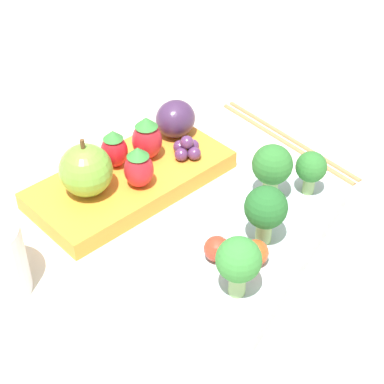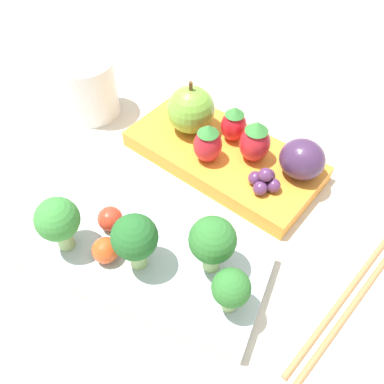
{
  "view_description": "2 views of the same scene",
  "coord_description": "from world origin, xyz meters",
  "px_view_note": "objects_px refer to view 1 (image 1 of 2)",
  "views": [
    {
      "loc": [
        0.39,
        0.3,
        0.44
      ],
      "look_at": [
        -0.0,
        0.0,
        0.03
      ],
      "focal_mm": 60.0,
      "sensor_mm": 36.0,
      "label": 1
    },
    {
      "loc": [
        -0.14,
        0.24,
        0.35
      ],
      "look_at": [
        -0.0,
        0.0,
        0.03
      ],
      "focal_mm": 40.0,
      "sensor_mm": 36.0,
      "label": 2
    }
  ],
  "objects_px": {
    "broccoli_floret_2": "(239,261)",
    "strawberry_2": "(116,147)",
    "cherry_tomato_0": "(217,249)",
    "broccoli_floret_0": "(269,207)",
    "grape_cluster": "(187,149)",
    "strawberry_0": "(147,138)",
    "strawberry_1": "(139,167)",
    "chopsticks_pair": "(288,139)",
    "apple": "(86,170)",
    "broccoli_floret_1": "(311,168)",
    "plum": "(175,119)",
    "bento_box_fruit": "(133,178)",
    "bento_box_savoury": "(258,241)",
    "cherry_tomato_1": "(256,253)",
    "broccoli_floret_3": "(272,166)"
  },
  "relations": [
    {
      "from": "broccoli_floret_2",
      "to": "grape_cluster",
      "type": "relative_size",
      "value": 1.72
    },
    {
      "from": "bento_box_fruit",
      "to": "strawberry_2",
      "type": "distance_m",
      "value": 0.04
    },
    {
      "from": "bento_box_fruit",
      "to": "broccoli_floret_0",
      "type": "distance_m",
      "value": 0.17
    },
    {
      "from": "broccoli_floret_2",
      "to": "chopsticks_pair",
      "type": "height_order",
      "value": "broccoli_floret_2"
    },
    {
      "from": "bento_box_fruit",
      "to": "broccoli_floret_0",
      "type": "xyz_separation_m",
      "value": [
        -0.0,
        0.17,
        0.05
      ]
    },
    {
      "from": "broccoli_floret_0",
      "to": "apple",
      "type": "xyz_separation_m",
      "value": [
        0.05,
        -0.18,
        -0.01
      ]
    },
    {
      "from": "broccoli_floret_3",
      "to": "chopsticks_pair",
      "type": "xyz_separation_m",
      "value": [
        -0.12,
        -0.05,
        -0.05
      ]
    },
    {
      "from": "strawberry_0",
      "to": "plum",
      "type": "xyz_separation_m",
      "value": [
        -0.05,
        -0.0,
        -0.0
      ]
    },
    {
      "from": "cherry_tomato_0",
      "to": "grape_cluster",
      "type": "relative_size",
      "value": 0.69
    },
    {
      "from": "cherry_tomato_0",
      "to": "grape_cluster",
      "type": "distance_m",
      "value": 0.16
    },
    {
      "from": "cherry_tomato_1",
      "to": "apple",
      "type": "xyz_separation_m",
      "value": [
        0.02,
        -0.19,
        0.02
      ]
    },
    {
      "from": "broccoli_floret_2",
      "to": "strawberry_1",
      "type": "height_order",
      "value": "broccoli_floret_2"
    },
    {
      "from": "cherry_tomato_1",
      "to": "strawberry_0",
      "type": "distance_m",
      "value": 0.19
    },
    {
      "from": "cherry_tomato_0",
      "to": "strawberry_0",
      "type": "xyz_separation_m",
      "value": [
        -0.08,
        -0.15,
        0.01
      ]
    },
    {
      "from": "grape_cluster",
      "to": "apple",
      "type": "bearing_deg",
      "value": -20.67
    },
    {
      "from": "bento_box_savoury",
      "to": "strawberry_0",
      "type": "xyz_separation_m",
      "value": [
        -0.03,
        -0.16,
        0.04
      ]
    },
    {
      "from": "bento_box_savoury",
      "to": "cherry_tomato_0",
      "type": "bearing_deg",
      "value": -13.81
    },
    {
      "from": "cherry_tomato_0",
      "to": "broccoli_floret_0",
      "type": "bearing_deg",
      "value": 157.73
    },
    {
      "from": "plum",
      "to": "strawberry_0",
      "type": "bearing_deg",
      "value": 2.81
    },
    {
      "from": "cherry_tomato_0",
      "to": "strawberry_0",
      "type": "relative_size",
      "value": 0.48
    },
    {
      "from": "broccoli_floret_2",
      "to": "strawberry_2",
      "type": "distance_m",
      "value": 0.22
    },
    {
      "from": "broccoli_floret_0",
      "to": "broccoli_floret_3",
      "type": "bearing_deg",
      "value": -150.9
    },
    {
      "from": "plum",
      "to": "cherry_tomato_1",
      "type": "bearing_deg",
      "value": 58.25
    },
    {
      "from": "chopsticks_pair",
      "to": "broccoli_floret_0",
      "type": "bearing_deg",
      "value": 24.39
    },
    {
      "from": "broccoli_floret_0",
      "to": "strawberry_2",
      "type": "height_order",
      "value": "broccoli_floret_0"
    },
    {
      "from": "strawberry_1",
      "to": "strawberry_2",
      "type": "distance_m",
      "value": 0.05
    },
    {
      "from": "broccoli_floret_1",
      "to": "broccoli_floret_2",
      "type": "distance_m",
      "value": 0.16
    },
    {
      "from": "bento_box_fruit",
      "to": "grape_cluster",
      "type": "bearing_deg",
      "value": 152.57
    },
    {
      "from": "broccoli_floret_0",
      "to": "cherry_tomato_1",
      "type": "height_order",
      "value": "broccoli_floret_0"
    },
    {
      "from": "broccoli_floret_1",
      "to": "plum",
      "type": "xyz_separation_m",
      "value": [
        0.0,
        -0.17,
        -0.01
      ]
    },
    {
      "from": "grape_cluster",
      "to": "chopsticks_pair",
      "type": "distance_m",
      "value": 0.13
    },
    {
      "from": "strawberry_1",
      "to": "grape_cluster",
      "type": "bearing_deg",
      "value": 173.95
    },
    {
      "from": "strawberry_2",
      "to": "chopsticks_pair",
      "type": "relative_size",
      "value": 0.21
    },
    {
      "from": "broccoli_floret_1",
      "to": "broccoli_floret_2",
      "type": "height_order",
      "value": "broccoli_floret_2"
    },
    {
      "from": "bento_box_fruit",
      "to": "broccoli_floret_3",
      "type": "distance_m",
      "value": 0.16
    },
    {
      "from": "strawberry_0",
      "to": "strawberry_2",
      "type": "distance_m",
      "value": 0.03
    },
    {
      "from": "broccoli_floret_0",
      "to": "grape_cluster",
      "type": "height_order",
      "value": "broccoli_floret_0"
    },
    {
      "from": "broccoli_floret_0",
      "to": "broccoli_floret_1",
      "type": "xyz_separation_m",
      "value": [
        -0.08,
        -0.0,
        -0.01
      ]
    },
    {
      "from": "plum",
      "to": "broccoli_floret_2",
      "type": "bearing_deg",
      "value": 51.23
    },
    {
      "from": "broccoli_floret_0",
      "to": "apple",
      "type": "height_order",
      "value": "apple"
    },
    {
      "from": "cherry_tomato_0",
      "to": "apple",
      "type": "xyz_separation_m",
      "value": [
        0.0,
        -0.16,
        0.02
      ]
    },
    {
      "from": "broccoli_floret_0",
      "to": "grape_cluster",
      "type": "relative_size",
      "value": 1.75
    },
    {
      "from": "bento_box_savoury",
      "to": "broccoli_floret_1",
      "type": "distance_m",
      "value": 0.09
    },
    {
      "from": "broccoli_floret_1",
      "to": "chopsticks_pair",
      "type": "distance_m",
      "value": 0.13
    },
    {
      "from": "bento_box_savoury",
      "to": "broccoli_floret_0",
      "type": "distance_m",
      "value": 0.05
    },
    {
      "from": "broccoli_floret_2",
      "to": "broccoli_floret_1",
      "type": "bearing_deg",
      "value": -172.77
    },
    {
      "from": "strawberry_0",
      "to": "strawberry_1",
      "type": "height_order",
      "value": "strawberry_0"
    },
    {
      "from": "broccoli_floret_3",
      "to": "apple",
      "type": "height_order",
      "value": "apple"
    },
    {
      "from": "broccoli_floret_2",
      "to": "chopsticks_pair",
      "type": "relative_size",
      "value": 0.29
    },
    {
      "from": "bento_box_savoury",
      "to": "strawberry_1",
      "type": "relative_size",
      "value": 4.95
    }
  ]
}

